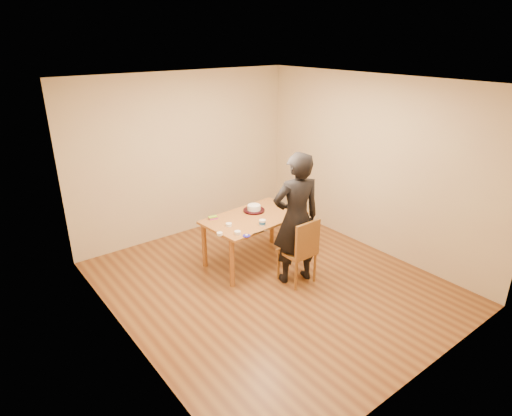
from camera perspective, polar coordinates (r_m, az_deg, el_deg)
room_shell at (r=5.70m, az=-0.02°, el=3.08°), size 4.00×4.50×2.70m
dining_table at (r=6.23m, az=-0.28°, el=-1.31°), size 1.50×0.97×0.04m
dining_chair at (r=5.91m, az=5.50°, el=-5.80°), size 0.42×0.42×0.04m
cake_plate at (r=6.42m, az=-0.27°, el=-0.32°), size 0.32×0.32×0.02m
cake at (r=6.40m, az=-0.27°, el=0.05°), size 0.20×0.20×0.06m
frosting_dome at (r=6.38m, az=-0.27°, el=0.42°), size 0.20×0.20×0.03m
frosting_tub at (r=5.93m, az=0.86°, el=-1.97°), size 0.09×0.09×0.08m
frosting_lid at (r=5.64m, az=-1.28°, el=-3.72°), size 0.10×0.10×0.01m
frosting_dollop at (r=5.63m, az=-1.28°, el=-3.60°), size 0.04×0.04×0.02m
ramekin_green at (r=5.69m, az=-2.47°, el=-3.29°), size 0.09×0.09×0.04m
ramekin_yellow at (r=5.93m, az=-3.65°, el=-2.24°), size 0.08×0.08×0.04m
ramekin_multi at (r=5.68m, az=-4.87°, el=-3.45°), size 0.08×0.08×0.04m
candy_box_pink at (r=6.18m, az=-5.72°, el=-1.35°), size 0.13×0.09×0.02m
candy_box_green at (r=6.18m, az=-5.79°, el=-1.19°), size 0.14×0.09×0.02m
spatula at (r=5.73m, az=0.34°, el=-3.28°), size 0.18×0.03×0.01m
person at (r=5.74m, az=5.36°, el=-1.45°), size 0.77×0.62×1.85m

